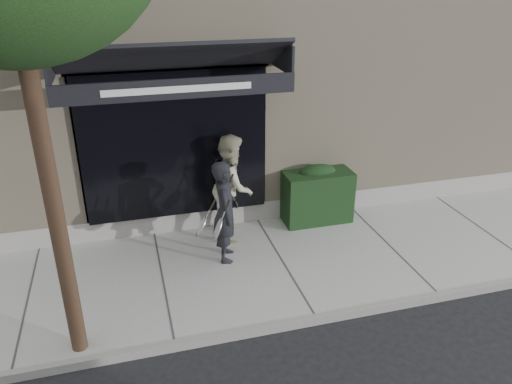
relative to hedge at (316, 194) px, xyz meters
name	(u,v)px	position (x,y,z in m)	size (l,w,h in m)	color
ground	(282,266)	(-1.10, -1.25, -0.66)	(80.00, 80.00, 0.00)	black
sidewalk	(282,263)	(-1.10, -1.25, -0.60)	(20.00, 3.00, 0.12)	#9B9B95
curb	(316,319)	(-1.10, -2.80, -0.59)	(20.00, 0.10, 0.14)	gray
building_facade	(218,55)	(-1.11, 3.71, 2.08)	(14.30, 8.04, 5.64)	#B6A88B
hedge	(316,194)	(0.00, 0.00, 0.00)	(1.30, 0.70, 1.14)	black
pedestrian_front	(225,212)	(-1.98, -0.92, 0.34)	(0.83, 0.88, 1.75)	black
pedestrian_back	(232,186)	(-1.68, -0.11, 0.41)	(0.90, 1.07, 1.91)	#B3AD8F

